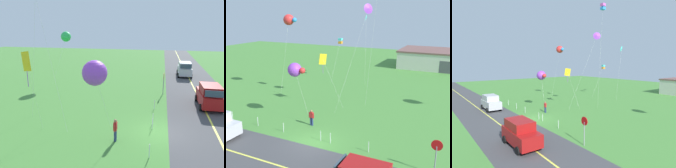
# 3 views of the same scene
# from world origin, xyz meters

# --- Properties ---
(ground_plane) EXTENTS (120.00, 120.00, 0.10)m
(ground_plane) POSITION_xyz_m (0.00, 0.00, -0.05)
(ground_plane) COLOR #478438
(asphalt_road) EXTENTS (120.00, 7.00, 0.00)m
(asphalt_road) POSITION_xyz_m (0.00, -4.00, 0.00)
(asphalt_road) COLOR #424244
(asphalt_road) RESTS_ON ground
(road_centre_stripe) EXTENTS (120.00, 0.16, 0.00)m
(road_centre_stripe) POSITION_xyz_m (0.00, -4.00, 0.01)
(road_centre_stripe) COLOR #E5E04C
(road_centre_stripe) RESTS_ON asphalt_road
(car_suv_foreground) EXTENTS (4.40, 2.12, 2.24)m
(car_suv_foreground) POSITION_xyz_m (6.64, -4.50, 1.15)
(car_suv_foreground) COLOR maroon
(car_suv_foreground) RESTS_ON ground
(car_parked_west_near) EXTENTS (4.40, 2.12, 2.24)m
(car_parked_west_near) POSITION_xyz_m (-8.42, -2.61, 1.15)
(car_parked_west_near) COLOR #B7B7BC
(car_parked_west_near) RESTS_ON ground
(stop_sign) EXTENTS (0.76, 0.08, 2.56)m
(stop_sign) POSITION_xyz_m (9.88, -0.10, 1.80)
(stop_sign) COLOR gray
(stop_sign) RESTS_ON ground
(person_adult_near) EXTENTS (0.58, 0.22, 1.60)m
(person_adult_near) POSITION_xyz_m (-1.94, 3.11, 0.86)
(person_adult_near) COLOR navy
(person_adult_near) RESTS_ON ground
(kite_red_low) EXTENTS (2.94, 1.40, 5.92)m
(kite_red_low) POSITION_xyz_m (-4.11, 3.81, 5.22)
(kite_red_low) COLOR silver
(kite_red_low) RESTS_ON ground
(kite_blue_mid) EXTENTS (1.45, 3.29, 10.44)m
(kite_blue_mid) POSITION_xyz_m (-3.62, 22.17, 9.85)
(kite_blue_mid) COLOR silver
(kite_blue_mid) RESTS_ON ground
(kite_yellow_high) EXTENTS (0.56, 3.27, 6.68)m
(kite_yellow_high) POSITION_xyz_m (-7.49, 21.11, 6.23)
(kite_yellow_high) COLOR silver
(kite_yellow_high) RESTS_ON ground
(kite_pink_drift) EXTENTS (1.96, 2.23, 10.45)m
(kite_pink_drift) POSITION_xyz_m (-10.33, 11.64, 9.74)
(kite_pink_drift) COLOR silver
(kite_pink_drift) RESTS_ON ground
(kite_orange_near) EXTENTS (1.82, 1.17, 15.39)m
(kite_orange_near) POSITION_xyz_m (2.18, 10.20, 14.88)
(kite_orange_near) COLOR silver
(kite_orange_near) RESTS_ON ground
(kite_cyan_top) EXTENTS (2.87, 3.94, 11.64)m
(kite_cyan_top) POSITION_xyz_m (1.01, 10.28, 11.03)
(kite_cyan_top) COLOR silver
(kite_cyan_top) RESTS_ON ground
(kite_purple_back) EXTENTS (2.53, 1.11, 6.27)m
(kite_purple_back) POSITION_xyz_m (-3.52, 8.37, 5.51)
(kite_purple_back) COLOR silver
(kite_purple_back) RESTS_ON ground
(fence_post_0) EXTENTS (0.05, 0.05, 0.90)m
(fence_post_0) POSITION_xyz_m (-9.97, 0.70, 0.45)
(fence_post_0) COLOR silver
(fence_post_0) RESTS_ON ground
(fence_post_1) EXTENTS (0.05, 0.05, 0.90)m
(fence_post_1) POSITION_xyz_m (-6.58, 0.70, 0.45)
(fence_post_1) COLOR silver
(fence_post_1) RESTS_ON ground
(fence_post_2) EXTENTS (0.05, 0.05, 0.90)m
(fence_post_2) POSITION_xyz_m (-3.49, 0.70, 0.45)
(fence_post_2) COLOR silver
(fence_post_2) RESTS_ON ground
(fence_post_3) EXTENTS (0.05, 0.05, 0.90)m
(fence_post_3) POSITION_xyz_m (0.46, 0.70, 0.45)
(fence_post_3) COLOR silver
(fence_post_3) RESTS_ON ground
(fence_post_4) EXTENTS (0.05, 0.05, 0.90)m
(fence_post_4) POSITION_xyz_m (1.41, 0.70, 0.45)
(fence_post_4) COLOR silver
(fence_post_4) RESTS_ON ground
(fence_post_5) EXTENTS (0.05, 0.05, 0.90)m
(fence_post_5) POSITION_xyz_m (4.83, 0.70, 0.45)
(fence_post_5) COLOR silver
(fence_post_5) RESTS_ON ground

